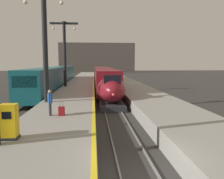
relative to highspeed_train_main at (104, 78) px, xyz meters
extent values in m
cube|color=gray|center=(-4.05, -5.24, -1.41)|extent=(4.80, 110.00, 1.05)
cube|color=gray|center=(4.05, -5.24, -1.41)|extent=(4.80, 110.00, 1.05)
cube|color=yellow|center=(-1.77, -5.24, -0.88)|extent=(0.20, 107.80, 0.01)
cube|color=slate|center=(-0.75, -2.49, -1.87)|extent=(0.08, 110.00, 0.12)
cube|color=slate|center=(0.75, -2.49, -1.87)|extent=(0.08, 110.00, 0.12)
cube|color=slate|center=(-8.85, -2.49, -1.87)|extent=(0.08, 110.00, 0.12)
cube|color=slate|center=(-7.35, -2.49, -1.87)|extent=(0.08, 110.00, 0.12)
ellipsoid|color=maroon|center=(0.00, -15.27, -0.10)|extent=(2.78, 5.71, 2.56)
cube|color=#28282D|center=(0.00, -15.56, -1.66)|extent=(2.46, 4.85, 0.55)
cube|color=black|center=(0.00, -16.56, 0.97)|extent=(1.59, 1.00, 0.90)
sphere|color=#F24C4C|center=(0.00, -18.05, -0.25)|extent=(0.28, 0.28, 0.28)
cube|color=maroon|center=(0.00, -6.56, 0.14)|extent=(2.90, 14.00, 3.05)
cube|color=black|center=(-1.42, -6.56, 0.69)|extent=(0.04, 11.90, 0.80)
cube|color=black|center=(1.42, -6.56, 0.69)|extent=(0.04, 11.90, 0.80)
cube|color=silver|center=(0.00, -6.56, -1.13)|extent=(2.92, 13.30, 0.24)
cube|color=black|center=(0.00, -11.04, -1.65)|extent=(2.03, 2.20, 0.56)
cube|color=black|center=(0.00, -2.08, -1.65)|extent=(2.03, 2.20, 0.56)
cube|color=maroon|center=(0.00, 10.04, 0.14)|extent=(2.90, 18.00, 3.05)
cube|color=black|center=(-1.42, 10.04, 0.69)|extent=(0.04, 15.84, 0.80)
cube|color=black|center=(1.42, 10.04, 0.69)|extent=(0.04, 15.84, 0.80)
cube|color=black|center=(0.00, 3.92, -1.65)|extent=(2.03, 2.20, 0.56)
cube|color=black|center=(0.00, 16.16, -1.65)|extent=(2.03, 2.20, 0.56)
cube|color=#145660|center=(-8.10, -7.57, 0.22)|extent=(2.85, 18.00, 3.30)
cube|color=black|center=(-8.10, -16.53, 0.82)|extent=(2.28, 0.08, 1.10)
cube|color=black|center=(-9.49, -7.57, 0.72)|extent=(0.04, 15.30, 0.90)
cube|color=black|center=(-6.71, -7.57, 0.72)|extent=(0.04, 15.30, 0.90)
cube|color=black|center=(-8.10, -13.33, -1.67)|extent=(2.00, 2.00, 0.52)
cube|color=black|center=(-8.10, -1.81, -1.67)|extent=(2.00, 2.00, 0.52)
cube|color=#145660|center=(-8.10, 11.03, 0.22)|extent=(2.85, 18.00, 3.30)
cylinder|color=black|center=(-5.90, -17.66, 3.85)|extent=(0.44, 0.44, 9.46)
sphere|color=#EFEACC|center=(-7.40, -17.66, 7.63)|extent=(0.36, 0.36, 0.36)
sphere|color=#EFEACC|center=(-4.40, -17.66, 7.63)|extent=(0.36, 0.36, 0.36)
cylinder|color=black|center=(-5.90, -4.10, 3.77)|extent=(0.44, 0.44, 9.31)
cylinder|color=black|center=(-5.90, -4.10, 8.27)|extent=(0.68, 0.68, 0.30)
cube|color=black|center=(-5.90, -4.10, 8.17)|extent=(4.00, 0.24, 0.28)
cylinder|color=black|center=(-7.40, -4.10, 7.82)|extent=(0.03, 0.03, 0.60)
sphere|color=#EFEACC|center=(-7.40, -4.10, 7.47)|extent=(0.36, 0.36, 0.36)
cylinder|color=black|center=(-4.40, -4.10, 7.82)|extent=(0.03, 0.03, 0.60)
sphere|color=#EFEACC|center=(-4.40, -4.10, 7.47)|extent=(0.36, 0.36, 0.36)
cylinder|color=#23232D|center=(-4.63, -23.05, -0.46)|extent=(0.13, 0.13, 0.85)
cylinder|color=#23232D|center=(-4.56, -23.21, -0.46)|extent=(0.13, 0.13, 0.85)
cube|color=#1E478C|center=(-4.60, -23.13, 0.28)|extent=(0.36, 0.44, 0.62)
cylinder|color=#1E478C|center=(-4.70, -22.91, 0.23)|extent=(0.09, 0.09, 0.58)
cylinder|color=#1E478C|center=(-4.50, -23.35, 0.23)|extent=(0.09, 0.09, 0.58)
sphere|color=tan|center=(-4.60, -23.13, 0.70)|extent=(0.22, 0.22, 0.22)
cube|color=maroon|center=(-3.85, -23.24, -0.58)|extent=(0.40, 0.22, 0.60)
cylinder|color=#262628|center=(-3.95, -23.24, -0.10)|extent=(0.02, 0.02, 0.36)
cylinder|color=#262628|center=(-3.75, -23.24, -0.10)|extent=(0.02, 0.02, 0.36)
cube|color=#262628|center=(-3.85, -23.24, 0.09)|extent=(0.22, 0.03, 0.02)
cube|color=yellow|center=(-5.55, -27.73, -0.08)|extent=(0.70, 0.56, 1.60)
cube|color=black|center=(-5.55, -28.01, 0.27)|extent=(0.40, 0.02, 0.32)
cube|color=black|center=(-5.55, -27.73, -0.82)|extent=(0.76, 0.62, 0.12)
cube|color=#4C4742|center=(0.00, 72.01, 5.07)|extent=(36.00, 2.00, 14.00)
camera|label=1|loc=(-1.75, -38.10, 2.53)|focal=36.72mm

